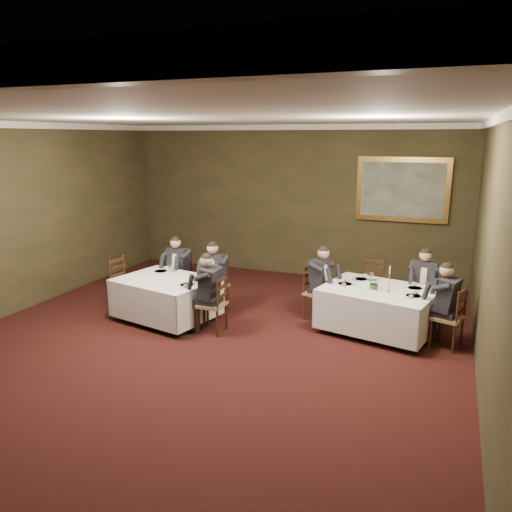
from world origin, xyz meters
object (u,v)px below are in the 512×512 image
Objects in this scene: chair_main_backright at (422,306)px; centerpiece at (375,282)px; chair_main_endright at (447,330)px; chair_sec_backright at (216,296)px; chair_main_endleft at (317,303)px; table_main at (378,306)px; chair_sec_backleft at (180,289)px; painting at (402,190)px; table_second at (166,296)px; diner_main_endleft at (318,292)px; diner_sec_backleft at (179,278)px; chair_main_backleft at (371,297)px; chair_sec_endright at (213,316)px; candlestick at (389,282)px; diner_sec_backright at (215,285)px; chair_sec_endleft at (126,295)px; diner_main_backright at (423,294)px; diner_sec_endright at (212,303)px; diner_main_endright at (448,316)px.

chair_main_backright is 4.14× the size of centerpiece.
chair_main_endright and chair_sec_backright have the same top height.
centerpiece reaches higher than chair_main_endleft.
chair_sec_backleft is (-3.89, 0.13, -0.17)m from table_main.
table_main is at bearing -90.00° from painting.
table_second is at bearing -52.90° from chair_main_endleft.
table_main is at bearing 91.73° from chair_main_endleft.
chair_main_endright is (2.21, -0.49, -0.23)m from diner_main_endleft.
chair_sec_backleft is at bearing -90.00° from diner_sec_backleft.
chair_main_backleft is 1.00× the size of chair_sec_endright.
centerpiece is (2.94, -0.01, 0.60)m from chair_sec_backright.
chair_main_backleft is 3.72m from chair_sec_backleft.
candlestick is (0.17, -0.12, 0.48)m from table_main.
chair_main_endleft is 1.94m from diner_sec_backright.
chair_main_endleft is 1.00× the size of chair_sec_endleft.
diner_main_backright reaches higher than chair_sec_backright.
chair_sec_backright is at bearing 21.60° from diner_sec_endright.
table_main is 3.89m from diner_sec_backleft.
diner_main_endleft is 1.14m from centerpiece.
chair_sec_endright is at bearing 119.51° from chair_main_endright.
chair_main_backright is 5.51m from chair_sec_endleft.
table_main is at bearing 95.04° from diner_main_endright.
chair_sec_backright is 1.07m from diner_sec_endright.
diner_sec_backleft is 0.93m from chair_sec_backright.
chair_main_backright is 4.62m from diner_sec_backleft.
chair_sec_backright and chair_sec_endright have the same top height.
chair_main_endright is at bearing -79.46° from diner_sec_endright.
table_main is 3.89m from chair_sec_backleft.
table_main is at bearing 12.56° from table_second.
diner_main_backright reaches higher than centerpiece.
diner_sec_backleft is at bearing 103.48° from diner_main_endright.
table_main is 4.54× the size of candlestick.
chair_main_endright is 0.74× the size of diner_main_endright.
chair_sec_endright is at bearing 33.10° from diner_main_backright.
diner_sec_endright is at bearing 145.25° from diner_sec_backleft.
chair_sec_endleft is at bearing -142.80° from painting.
chair_sec_backleft is (-5.00, 0.38, 0.00)m from chair_main_endright.
chair_sec_backright is 4.14× the size of centerpiece.
chair_sec_backleft is 1.00× the size of chair_sec_endright.
diner_sec_backright is 1.75m from chair_sec_endleft.
diner_main_backright is at bearing -168.80° from diner_sec_backright.
chair_sec_endright is 2.76m from centerpiece.
diner_main_endleft is at bearing 22.62° from table_second.
chair_main_endleft and chair_sec_endleft have the same top height.
chair_main_backleft is 1.00× the size of chair_main_endleft.
chair_main_endleft is (-1.78, -0.55, 0.00)m from chair_main_backright.
diner_sec_backright reaches higher than centerpiece.
chair_sec_backright is 4.64m from painting.
diner_sec_endright reaches higher than candlestick.
diner_sec_endright is at bearing 119.56° from diner_main_endright.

